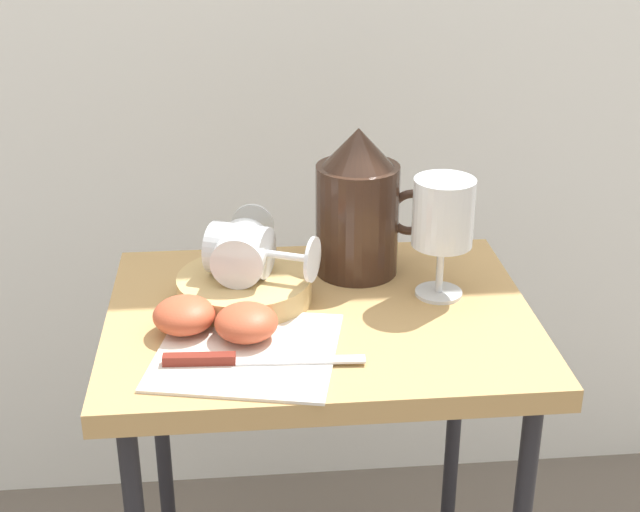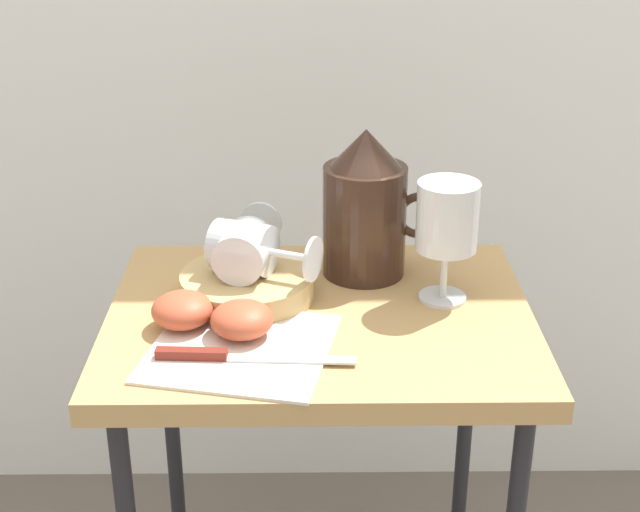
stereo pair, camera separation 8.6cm
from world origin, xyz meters
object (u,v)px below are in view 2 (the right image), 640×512
wine_glass_tipped_near (245,249)px  wine_glass_tipped_far (247,248)px  wine_glass_upright (447,222)px  apple_half_right (242,320)px  knife (225,356)px  basket_tray (247,285)px  pitcher (365,216)px  table (320,360)px  apple_half_left (182,310)px

wine_glass_tipped_near → wine_glass_tipped_far: size_ratio=0.96×
wine_glass_upright → wine_glass_tipped_far: (-0.26, 0.01, -0.04)m
apple_half_right → knife: 0.06m
wine_glass_tipped_near → apple_half_right: (0.00, -0.11, -0.04)m
basket_tray → wine_glass_upright: bearing=-1.8°
basket_tray → pitcher: pitcher is taller
table → wine_glass_tipped_near: 0.18m
wine_glass_tipped_near → wine_glass_tipped_far: bearing=49.9°
knife → table: bearing=48.1°
basket_tray → wine_glass_upright: 0.28m
table → wine_glass_tipped_far: wine_glass_tipped_far is taller
table → wine_glass_tipped_far: size_ratio=4.32×
apple_half_right → wine_glass_tipped_near: bearing=91.1°
pitcher → apple_half_right: 0.26m
basket_tray → knife: 0.17m
pitcher → wine_glass_tipped_near: bearing=-155.7°
pitcher → wine_glass_tipped_near: (-0.16, -0.07, -0.02)m
basket_tray → wine_glass_tipped_far: bearing=86.4°
basket_tray → apple_half_right: size_ratio=2.31×
wine_glass_upright → wine_glass_tipped_near: (-0.26, 0.01, -0.04)m
wine_glass_tipped_near → apple_half_left: wine_glass_tipped_near is taller
knife → apple_half_left: bearing=125.4°
knife → basket_tray: bearing=84.6°
pitcher → knife: (-0.18, -0.25, -0.08)m
wine_glass_tipped_far → apple_half_right: 0.13m
wine_glass_tipped_far → apple_half_left: wine_glass_tipped_far is taller
wine_glass_tipped_near → apple_half_left: 0.12m
pitcher → knife: 0.31m
wine_glass_tipped_near → apple_half_right: bearing=-88.9°
wine_glass_upright → apple_half_left: wine_glass_upright is taller
wine_glass_upright → knife: bearing=-150.0°
basket_tray → table: bearing=-23.9°
apple_half_left → table: bearing=13.4°
pitcher → wine_glass_tipped_far: (-0.16, -0.07, -0.02)m
basket_tray → apple_half_right: apple_half_right is taller
pitcher → wine_glass_upright: (0.10, -0.09, 0.03)m
apple_half_left → knife: (0.06, -0.08, -0.02)m
apple_half_left → knife: size_ratio=0.33×
wine_glass_upright → table: bearing=-168.0°
apple_half_right → table: bearing=35.0°
pitcher → wine_glass_tipped_near: pitcher is taller
apple_half_right → knife: (-0.02, -0.06, -0.02)m
table → knife: 0.19m
basket_tray → knife: bearing=-95.4°
table → wine_glass_upright: (0.16, 0.03, 0.18)m
basket_tray → wine_glass_tipped_far: 0.05m
pitcher → wine_glass_upright: 0.13m
table → pitcher: pitcher is taller
pitcher → knife: size_ratio=0.89×
pitcher → wine_glass_tipped_near: 0.18m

